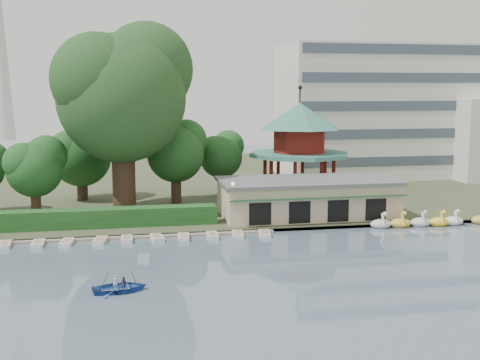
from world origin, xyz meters
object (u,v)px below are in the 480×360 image
object	(u,v)px
boathouse	(307,197)
big_tree	(123,88)
pavilion	(299,141)
rowboat_with_passengers	(120,284)
dock	(92,238)

from	to	relation	value
boathouse	big_tree	distance (m)	22.85
pavilion	rowboat_with_passengers	size ratio (longest dim) A/B	2.43
dock	boathouse	bearing A→B (deg)	12.24
dock	pavilion	bearing A→B (deg)	31.66
boathouse	pavilion	xyz separation A→B (m)	(2.00, 10.03, 5.11)
dock	boathouse	xyz separation A→B (m)	(22.00, 4.77, 2.25)
dock	boathouse	world-z (taller)	boathouse
boathouse	rowboat_with_passengers	xyz separation A→B (m)	(-19.35, -20.07, -1.84)
boathouse	rowboat_with_passengers	world-z (taller)	boathouse
dock	pavilion	size ratio (longest dim) A/B	2.52
rowboat_with_passengers	big_tree	bearing A→B (deg)	88.83
boathouse	big_tree	size ratio (longest dim) A/B	0.90
dock	big_tree	distance (m)	17.81
dock	pavilion	distance (m)	29.14
dock	boathouse	distance (m)	22.62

